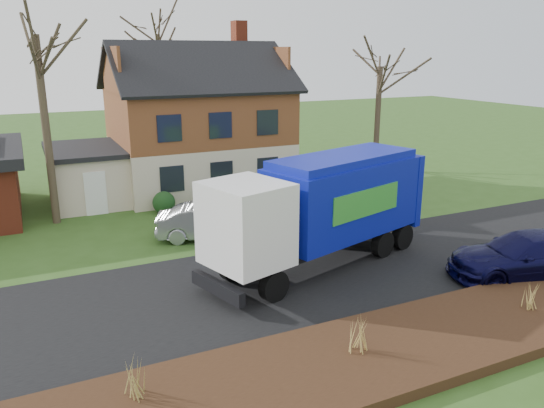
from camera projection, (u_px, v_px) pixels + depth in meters
name	position (u px, v px, depth m)	size (l,w,h in m)	color
ground	(271.00, 284.00, 17.89)	(120.00, 120.00, 0.00)	#30521B
road	(271.00, 283.00, 17.89)	(80.00, 7.00, 0.02)	black
mulch_verge	(361.00, 359.00, 13.25)	(80.00, 3.50, 0.30)	black
main_house	(189.00, 117.00, 29.48)	(12.95, 8.95, 9.26)	beige
garbage_truck	(324.00, 204.00, 18.94)	(9.57, 5.03, 3.96)	black
silver_sedan	(211.00, 222.00, 22.03)	(1.57, 4.50, 1.48)	#96999D
navy_wagon	(527.00, 256.00, 18.21)	(2.21, 5.44, 1.58)	black
tree_front_west	(31.00, 4.00, 21.69)	(3.85, 3.85, 11.46)	#473B2A
tree_front_east	(382.00, 45.00, 28.35)	(3.49, 3.49, 9.69)	#433628
tree_back	(156.00, 16.00, 36.31)	(3.74, 3.74, 11.84)	#423327
grass_clump_west	(135.00, 376.00, 11.45)	(0.37, 0.30, 0.97)	#9E8C45
grass_clump_mid	(360.00, 334.00, 13.12)	(0.36, 0.30, 1.02)	tan
grass_clump_east	(530.00, 295.00, 15.43)	(0.32, 0.27, 0.81)	tan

